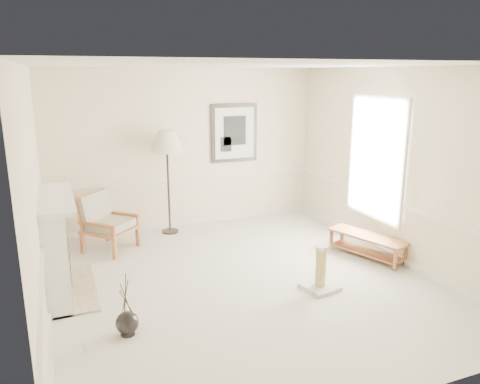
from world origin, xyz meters
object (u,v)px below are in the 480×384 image
object	(u,v)px
floor_lamp	(167,144)
scratching_post	(320,276)
armchair	(104,219)
floor_vase	(127,324)
bench	(367,242)

from	to	relation	value
floor_lamp	scratching_post	distance (m)	3.58
armchair	floor_lamp	xyz separation A→B (m)	(1.17, 0.40, 1.11)
floor_vase	floor_lamp	distance (m)	3.73
scratching_post	bench	bearing A→B (deg)	28.85
floor_lamp	bench	distance (m)	3.72
armchair	bench	bearing A→B (deg)	-72.10
bench	scratching_post	size ratio (longest dim) A/B	2.17
floor_lamp	bench	xyz separation A→B (m)	(2.58, -2.31, -1.37)
floor_vase	armchair	xyz separation A→B (m)	(0.08, 2.79, 0.37)
floor_lamp	bench	world-z (taller)	floor_lamp
armchair	floor_lamp	world-z (taller)	floor_lamp
bench	armchair	bearing A→B (deg)	153.05
floor_lamp	bench	bearing A→B (deg)	-41.85
floor_vase	scratching_post	distance (m)	2.57
floor_vase	armchair	distance (m)	2.81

